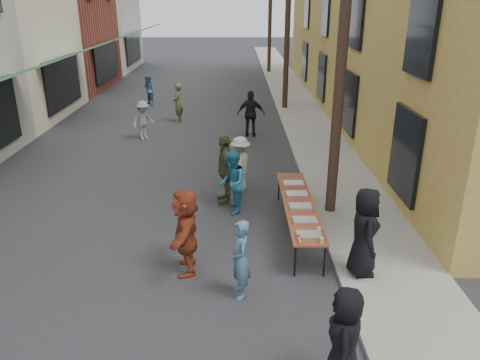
{
  "coord_description": "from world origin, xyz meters",
  "views": [
    {
      "loc": [
        1.9,
        -7.86,
        5.18
      ],
      "look_at": [
        1.98,
        2.05,
        1.3
      ],
      "focal_mm": 35.0,
      "sensor_mm": 36.0,
      "label": 1
    }
  ],
  "objects_px": {
    "utility_pole_far": "(270,8)",
    "guest_front_c": "(232,182)",
    "utility_pole_mid": "(288,13)",
    "catering_tray_sausage": "(309,235)",
    "guest_front_a": "(345,340)",
    "server": "(364,232)",
    "serving_table": "(299,205)",
    "utility_pole_near": "(344,30)"
  },
  "relations": [
    {
      "from": "guest_front_c",
      "to": "server",
      "type": "bearing_deg",
      "value": 37.98
    },
    {
      "from": "utility_pole_far",
      "to": "guest_front_c",
      "type": "distance_m",
      "value": 24.3
    },
    {
      "from": "utility_pole_mid",
      "to": "guest_front_a",
      "type": "height_order",
      "value": "utility_pole_mid"
    },
    {
      "from": "utility_pole_near",
      "to": "server",
      "type": "distance_m",
      "value": 4.56
    },
    {
      "from": "guest_front_a",
      "to": "utility_pole_far",
      "type": "bearing_deg",
      "value": -168.99
    },
    {
      "from": "catering_tray_sausage",
      "to": "server",
      "type": "distance_m",
      "value": 1.06
    },
    {
      "from": "utility_pole_far",
      "to": "guest_front_a",
      "type": "bearing_deg",
      "value": -91.78
    },
    {
      "from": "utility_pole_mid",
      "to": "guest_front_c",
      "type": "bearing_deg",
      "value": -101.89
    },
    {
      "from": "catering_tray_sausage",
      "to": "server",
      "type": "bearing_deg",
      "value": -13.74
    },
    {
      "from": "serving_table",
      "to": "catering_tray_sausage",
      "type": "xyz_separation_m",
      "value": [
        -0.0,
        -1.65,
        0.08
      ]
    },
    {
      "from": "guest_front_a",
      "to": "utility_pole_mid",
      "type": "bearing_deg",
      "value": -170.2
    },
    {
      "from": "utility_pole_mid",
      "to": "utility_pole_far",
      "type": "relative_size",
      "value": 1.0
    },
    {
      "from": "utility_pole_near",
      "to": "guest_front_c",
      "type": "height_order",
      "value": "utility_pole_near"
    },
    {
      "from": "utility_pole_far",
      "to": "server",
      "type": "distance_m",
      "value": 27.14
    },
    {
      "from": "guest_front_c",
      "to": "serving_table",
      "type": "bearing_deg",
      "value": 51.72
    },
    {
      "from": "serving_table",
      "to": "server",
      "type": "height_order",
      "value": "server"
    },
    {
      "from": "utility_pole_mid",
      "to": "serving_table",
      "type": "xyz_separation_m",
      "value": [
        -0.96,
        -13.02,
        -3.79
      ]
    },
    {
      "from": "utility_pole_near",
      "to": "utility_pole_far",
      "type": "bearing_deg",
      "value": 90.0
    },
    {
      "from": "catering_tray_sausage",
      "to": "guest_front_a",
      "type": "height_order",
      "value": "guest_front_a"
    },
    {
      "from": "catering_tray_sausage",
      "to": "guest_front_c",
      "type": "bearing_deg",
      "value": 119.12
    },
    {
      "from": "utility_pole_mid",
      "to": "utility_pole_far",
      "type": "distance_m",
      "value": 12.0
    },
    {
      "from": "guest_front_a",
      "to": "server",
      "type": "height_order",
      "value": "server"
    },
    {
      "from": "utility_pole_far",
      "to": "server",
      "type": "height_order",
      "value": "utility_pole_far"
    },
    {
      "from": "serving_table",
      "to": "guest_front_c",
      "type": "xyz_separation_m",
      "value": [
        -1.55,
        1.12,
        0.11
      ]
    },
    {
      "from": "utility_pole_near",
      "to": "catering_tray_sausage",
      "type": "height_order",
      "value": "utility_pole_near"
    },
    {
      "from": "utility_pole_far",
      "to": "guest_front_a",
      "type": "distance_m",
      "value": 29.97
    },
    {
      "from": "serving_table",
      "to": "catering_tray_sausage",
      "type": "distance_m",
      "value": 1.65
    },
    {
      "from": "utility_pole_mid",
      "to": "catering_tray_sausage",
      "type": "relative_size",
      "value": 18.0
    },
    {
      "from": "utility_pole_near",
      "to": "utility_pole_far",
      "type": "distance_m",
      "value": 24.0
    },
    {
      "from": "server",
      "to": "utility_pole_mid",
      "type": "bearing_deg",
      "value": 2.25
    },
    {
      "from": "utility_pole_mid",
      "to": "catering_tray_sausage",
      "type": "bearing_deg",
      "value": -93.74
    },
    {
      "from": "utility_pole_near",
      "to": "server",
      "type": "bearing_deg",
      "value": -89.02
    },
    {
      "from": "guest_front_a",
      "to": "server",
      "type": "relative_size",
      "value": 0.9
    },
    {
      "from": "guest_front_a",
      "to": "guest_front_c",
      "type": "xyz_separation_m",
      "value": [
        -1.58,
        5.83,
        0.01
      ]
    },
    {
      "from": "serving_table",
      "to": "server",
      "type": "relative_size",
      "value": 2.24
    },
    {
      "from": "utility_pole_near",
      "to": "serving_table",
      "type": "height_order",
      "value": "utility_pole_near"
    },
    {
      "from": "serving_table",
      "to": "guest_front_c",
      "type": "distance_m",
      "value": 1.91
    },
    {
      "from": "guest_front_c",
      "to": "catering_tray_sausage",
      "type": "bearing_deg",
      "value": 26.88
    },
    {
      "from": "utility_pole_mid",
      "to": "guest_front_c",
      "type": "distance_m",
      "value": 12.7
    },
    {
      "from": "catering_tray_sausage",
      "to": "guest_front_c",
      "type": "xyz_separation_m",
      "value": [
        -1.55,
        2.77,
        0.03
      ]
    },
    {
      "from": "catering_tray_sausage",
      "to": "guest_front_a",
      "type": "xyz_separation_m",
      "value": [
        0.04,
        -3.06,
        0.02
      ]
    },
    {
      "from": "utility_pole_near",
      "to": "catering_tray_sausage",
      "type": "relative_size",
      "value": 18.0
    }
  ]
}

